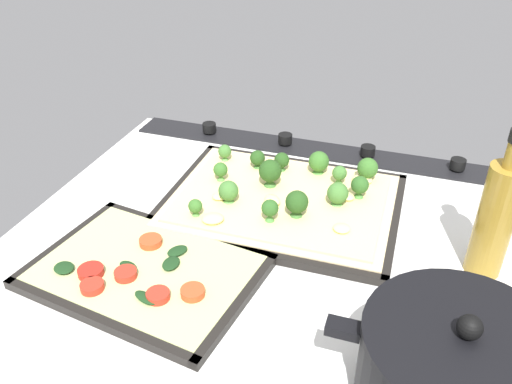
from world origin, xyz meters
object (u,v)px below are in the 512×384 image
cooking_pot (455,377)px  baking_tray_front (282,205)px  baking_tray_back (146,273)px  veggie_pizza_back (144,270)px  oil_bottle (496,217)px  broccoli_pizza (285,195)px

cooking_pot → baking_tray_front: bearing=-50.1°
baking_tray_back → baking_tray_front: bearing=-120.4°
baking_tray_back → veggie_pizza_back: (0.06, 0.30, 0.70)cm
baking_tray_front → baking_tray_back: same height
baking_tray_back → veggie_pizza_back: 0.76cm
cooking_pot → oil_bottle: size_ratio=1.21×
veggie_pizza_back → oil_bottle: (-44.28, -16.24, 7.86)cm
broccoli_pizza → oil_bottle: size_ratio=1.66×
broccoli_pizza → cooking_pot: (-26.40, 32.81, 3.88)cm
oil_bottle → cooking_pot: bearing=80.5°
broccoli_pizza → veggie_pizza_back: (13.60, 23.41, -0.85)cm
broccoli_pizza → veggie_pizza_back: 27.09cm
cooking_pot → veggie_pizza_back: bearing=-13.2°
baking_tray_back → veggie_pizza_back: bearing=78.4°
baking_tray_front → veggie_pizza_back: size_ratio=1.25×
baking_tray_back → veggie_pizza_back: veggie_pizza_back is taller
baking_tray_back → cooking_pot: (-39.94, 9.70, 5.43)cm
baking_tray_front → baking_tray_back: bearing=59.6°
oil_bottle → baking_tray_back: bearing=19.8°
veggie_pizza_back → cooking_pot: size_ratio=1.17×
cooking_pot → oil_bottle: bearing=-99.5°
broccoli_pizza → cooking_pot: 42.29cm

